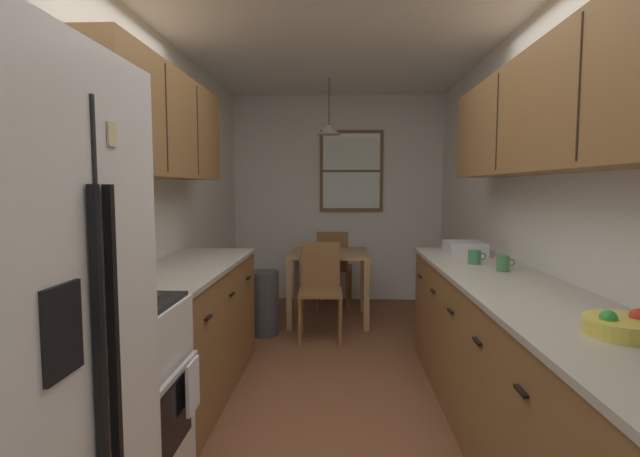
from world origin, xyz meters
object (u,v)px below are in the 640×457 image
at_px(stove_range, 102,405).
at_px(microwave_over_range, 65,136).
at_px(trash_bin, 263,303).
at_px(storage_canister, 145,268).
at_px(mug_by_coffeemaker, 475,257).
at_px(dining_chair_near, 320,285).
at_px(mug_spare, 503,263).
at_px(dining_chair_far, 333,265).
at_px(dish_rack, 465,248).
at_px(dining_table, 329,263).
at_px(fruit_bowl, 623,325).

height_order(stove_range, microwave_over_range, microwave_over_range).
height_order(microwave_over_range, trash_bin, microwave_over_range).
distance_m(storage_canister, mug_by_coffeemaker, 2.11).
distance_m(dining_chair_near, mug_spare, 1.93).
distance_m(dining_chair_far, dish_rack, 2.25).
height_order(storage_canister, dish_rack, storage_canister).
bearing_deg(dining_table, mug_by_coffeemaker, -59.65).
relative_size(dining_chair_near, dining_chair_far, 1.00).
height_order(dining_chair_far, storage_canister, storage_canister).
xyz_separation_m(dining_chair_far, mug_by_coffeemaker, (1.00, -2.39, 0.45)).
relative_size(storage_canister, dish_rack, 0.54).
xyz_separation_m(dining_chair_near, dining_chair_far, (0.10, 1.23, 0.00)).
xyz_separation_m(mug_by_coffeemaker, fruit_bowl, (0.09, -1.58, -0.01)).
xyz_separation_m(storage_canister, fruit_bowl, (2.05, -0.78, -0.06)).
relative_size(storage_canister, mug_spare, 1.62).
xyz_separation_m(microwave_over_range, fruit_bowl, (2.15, -0.28, -0.70)).
relative_size(dining_chair_near, trash_bin, 1.46).
distance_m(stove_range, dish_rack, 2.71).
relative_size(trash_bin, dish_rack, 1.81).
relative_size(trash_bin, fruit_bowl, 2.31).
bearing_deg(storage_canister, mug_spare, 14.09).
distance_m(stove_range, microwave_over_range, 1.17).
relative_size(dining_chair_near, storage_canister, 4.87).
bearing_deg(storage_canister, fruit_bowl, -20.98).
xyz_separation_m(dining_table, dining_chair_far, (0.04, 0.62, -0.11)).
height_order(storage_canister, mug_by_coffeemaker, storage_canister).
bearing_deg(dining_chair_far, mug_spare, -67.61).
bearing_deg(trash_bin, storage_canister, -98.37).
xyz_separation_m(dining_chair_far, trash_bin, (-0.66, -1.15, -0.19)).
distance_m(dining_chair_near, trash_bin, 0.59).
xyz_separation_m(microwave_over_range, trash_bin, (0.41, 2.54, -1.33)).
bearing_deg(microwave_over_range, mug_spare, 25.25).
distance_m(dining_table, dining_chair_far, 0.63).
relative_size(dining_table, dining_chair_far, 0.91).
distance_m(stove_range, dining_chair_near, 2.61).
bearing_deg(mug_by_coffeemaker, mug_spare, -70.37).
relative_size(storage_canister, fruit_bowl, 0.69).
distance_m(dining_table, mug_spare, 2.38).
bearing_deg(microwave_over_range, trash_bin, 80.89).
relative_size(stove_range, storage_canister, 5.95).
distance_m(storage_canister, mug_spare, 2.12).
height_order(mug_by_coffeemaker, fruit_bowl, mug_by_coffeemaker).
height_order(mug_by_coffeemaker, mug_spare, mug_spare).
bearing_deg(stove_range, trash_bin, 83.40).
relative_size(stove_range, mug_by_coffeemaker, 8.90).
bearing_deg(dining_table, dish_rack, -50.44).
bearing_deg(dining_chair_far, dining_table, -93.65).
relative_size(stove_range, dining_table, 1.34).
bearing_deg(microwave_over_range, fruit_bowl, -7.39).
xyz_separation_m(dining_table, trash_bin, (-0.62, -0.53, -0.31)).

